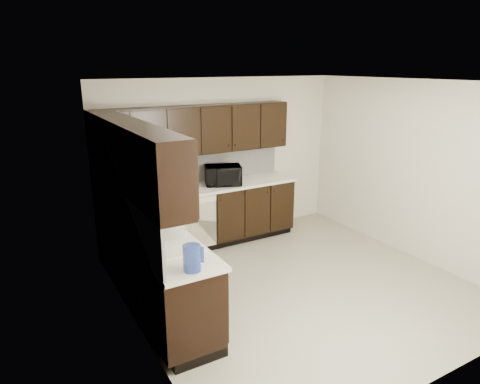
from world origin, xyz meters
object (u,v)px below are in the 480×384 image
Objects in this scene: microwave at (223,175)px; storage_bin at (159,229)px; toaster_oven at (173,185)px; blue_pitcher at (192,258)px; sink at (167,248)px.

microwave is 2.13m from storage_bin.
blue_pitcher is (-0.75, -2.39, 0.02)m from toaster_oven.
toaster_oven is 2.50m from blue_pitcher.
sink is at bearing -111.84° from microwave.
blue_pitcher is (-1.54, -2.35, -0.03)m from microwave.
microwave is 2.23× the size of blue_pitcher.
toaster_oven is at bearing 63.93° from storage_bin.
blue_pitcher is (-0.02, -0.69, 0.18)m from sink.
blue_pitcher is at bearing -102.57° from microwave.
toaster_oven reaches higher than storage_bin.
microwave reaches higher than blue_pitcher.
microwave is at bearing 43.92° from storage_bin.
storage_bin is (-0.01, 0.18, 0.15)m from sink.
toaster_oven is at bearing 66.74° from sink.
sink reaches higher than storage_bin.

